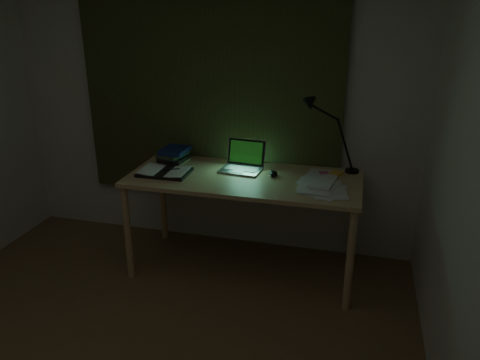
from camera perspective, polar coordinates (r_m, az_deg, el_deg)
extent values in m
cube|color=silver|center=(3.98, -3.61, 9.25)|extent=(3.50, 0.00, 2.50)
cube|color=#2B2E17|center=(3.91, -3.86, 12.01)|extent=(2.20, 0.06, 2.00)
ellipsoid|color=black|center=(3.58, 4.07, 0.79)|extent=(0.09, 0.12, 0.04)
cube|color=yellow|center=(3.67, 11.64, 0.78)|extent=(0.11, 0.11, 0.02)
cube|color=#D2518A|center=(3.67, 10.16, 0.81)|extent=(0.09, 0.09, 0.01)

